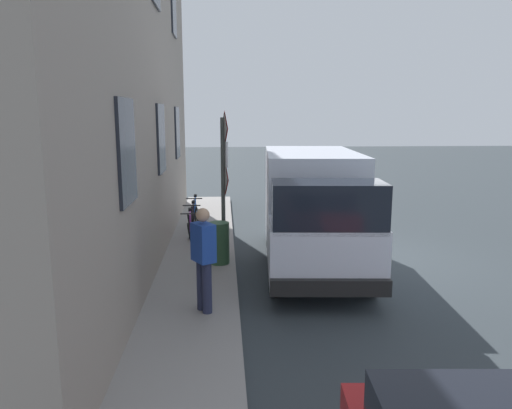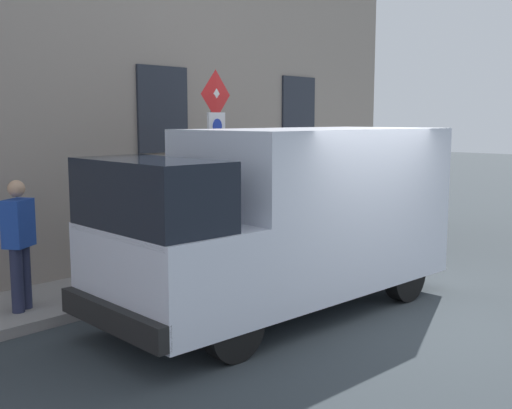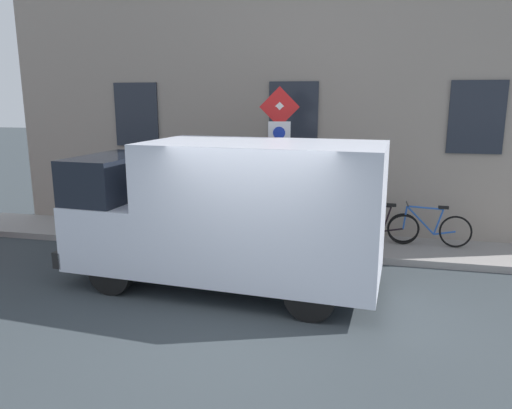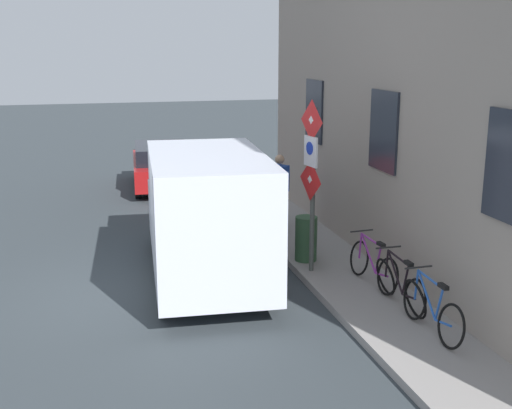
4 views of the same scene
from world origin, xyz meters
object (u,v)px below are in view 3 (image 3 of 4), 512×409
at_px(bicycle_black, 378,225).
at_px(sign_post_stacked, 279,150).
at_px(litter_bin, 251,223).
at_px(bicycle_blue, 429,228).
at_px(delivery_van, 229,211).
at_px(pedestrian, 142,194).
at_px(bicycle_purple, 329,223).

bearing_deg(bicycle_black, sign_post_stacked, 23.17).
height_order(bicycle_black, litter_bin, litter_bin).
distance_m(bicycle_blue, bicycle_black, 1.04).
distance_m(sign_post_stacked, delivery_van, 2.15).
height_order(bicycle_blue, pedestrian, pedestrian).
distance_m(bicycle_purple, pedestrian, 4.24).
relative_size(bicycle_blue, bicycle_purple, 1.00).
relative_size(sign_post_stacked, bicycle_black, 1.84).
relative_size(bicycle_blue, litter_bin, 1.90).
bearing_deg(delivery_van, bicycle_blue, -137.73).
distance_m(sign_post_stacked, pedestrian, 3.41).
bearing_deg(bicycle_black, pedestrian, 5.32).
bearing_deg(delivery_van, bicycle_black, -127.85).
bearing_deg(bicycle_purple, sign_post_stacked, 37.87).
bearing_deg(litter_bin, bicycle_purple, -65.51).
relative_size(sign_post_stacked, bicycle_purple, 1.83).
height_order(delivery_van, litter_bin, delivery_van).
relative_size(bicycle_black, bicycle_purple, 1.00).
relative_size(bicycle_purple, litter_bin, 1.91).
bearing_deg(litter_bin, bicycle_blue, -78.87).
height_order(sign_post_stacked, bicycle_purple, sign_post_stacked).
height_order(bicycle_purple, pedestrian, pedestrian).
bearing_deg(sign_post_stacked, bicycle_purple, -48.14).
relative_size(sign_post_stacked, delivery_van, 0.58).
bearing_deg(sign_post_stacked, bicycle_black, -66.66).
xyz_separation_m(bicycle_black, litter_bin, (-0.72, 2.63, 0.08)).
height_order(bicycle_purple, litter_bin, litter_bin).
xyz_separation_m(delivery_van, bicycle_blue, (2.78, -3.55, -0.82)).
xyz_separation_m(delivery_van, bicycle_black, (2.78, -2.51, -0.82)).
distance_m(bicycle_purple, litter_bin, 1.74).
xyz_separation_m(bicycle_blue, pedestrian, (-0.50, 6.26, 0.56)).
height_order(sign_post_stacked, bicycle_black, sign_post_stacked).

